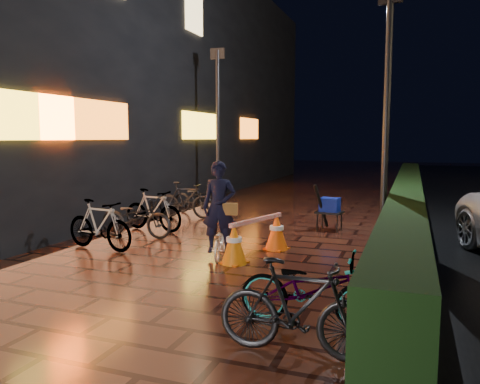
% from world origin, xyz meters
% --- Properties ---
extents(ground, '(80.00, 80.00, 0.00)m').
position_xyz_m(ground, '(0.00, 0.00, 0.00)').
color(ground, '#381911').
rests_on(ground, ground).
extents(hedge, '(0.70, 20.00, 1.00)m').
position_xyz_m(hedge, '(3.30, 8.00, 0.50)').
color(hedge, black).
rests_on(hedge, ground).
extents(storefront_block, '(12.09, 22.00, 9.00)m').
position_xyz_m(storefront_block, '(-9.50, 11.50, 4.50)').
color(storefront_block, black).
rests_on(storefront_block, ground).
extents(lamp_post_hedge, '(0.51, 0.21, 5.34)m').
position_xyz_m(lamp_post_hedge, '(2.83, 4.91, 2.94)').
color(lamp_post_hedge, black).
rests_on(lamp_post_hedge, ground).
extents(lamp_post_sf, '(0.48, 0.14, 4.99)m').
position_xyz_m(lamp_post_sf, '(-2.48, 8.15, 2.74)').
color(lamp_post_sf, black).
rests_on(lamp_post_sf, ground).
extents(cyclist, '(0.73, 1.31, 1.78)m').
position_xyz_m(cyclist, '(0.14, 2.03, 0.66)').
color(cyclist, silver).
rests_on(cyclist, ground).
extents(traffic_barrier, '(0.90, 1.78, 0.72)m').
position_xyz_m(traffic_barrier, '(0.74, 2.37, 0.36)').
color(traffic_barrier, orange).
rests_on(traffic_barrier, ground).
extents(cart_assembly, '(0.67, 0.61, 1.12)m').
position_xyz_m(cart_assembly, '(1.58, 5.29, 0.57)').
color(cart_assembly, black).
rests_on(cart_assembly, ground).
extents(parked_bikes_storefront, '(1.86, 5.47, 0.99)m').
position_xyz_m(parked_bikes_storefront, '(-2.35, 4.20, 0.47)').
color(parked_bikes_storefront, black).
rests_on(parked_bikes_storefront, ground).
extents(parked_bikes_hedge, '(1.71, 1.34, 0.99)m').
position_xyz_m(parked_bikes_hedge, '(2.37, -0.88, 0.47)').
color(parked_bikes_hedge, black).
rests_on(parked_bikes_hedge, ground).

